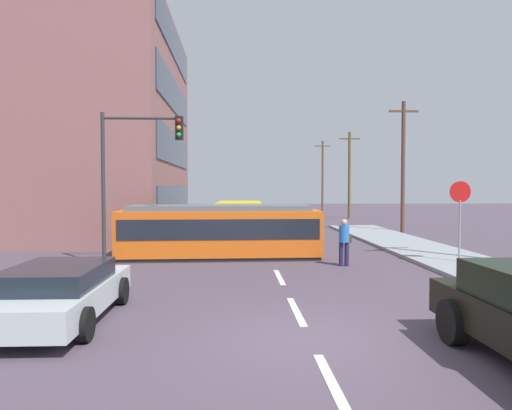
# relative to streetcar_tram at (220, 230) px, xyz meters

# --- Properties ---
(ground_plane) EXTENTS (120.00, 120.00, 0.00)m
(ground_plane) POSITION_rel_streetcar_tram_xyz_m (1.98, -0.18, -1.08)
(ground_plane) COLOR #4D414E
(sidewalk_curb_right) EXTENTS (3.20, 36.00, 0.14)m
(sidewalk_curb_right) POSITION_rel_streetcar_tram_xyz_m (8.78, -4.18, -1.01)
(sidewalk_curb_right) COLOR gray
(sidewalk_curb_right) RESTS_ON ground
(lane_stripe_0) EXTENTS (0.16, 2.40, 0.01)m
(lane_stripe_0) POSITION_rel_streetcar_tram_xyz_m (1.98, -12.18, -1.08)
(lane_stripe_0) COLOR silver
(lane_stripe_0) RESTS_ON ground
(lane_stripe_1) EXTENTS (0.16, 2.40, 0.01)m
(lane_stripe_1) POSITION_rel_streetcar_tram_xyz_m (1.98, -8.18, -1.08)
(lane_stripe_1) COLOR silver
(lane_stripe_1) RESTS_ON ground
(lane_stripe_2) EXTENTS (0.16, 2.40, 0.01)m
(lane_stripe_2) POSITION_rel_streetcar_tram_xyz_m (1.98, -4.18, -1.08)
(lane_stripe_2) COLOR silver
(lane_stripe_2) RESTS_ON ground
(lane_stripe_3) EXTENTS (0.16, 2.40, 0.01)m
(lane_stripe_3) POSITION_rel_streetcar_tram_xyz_m (1.98, 6.00, -1.08)
(lane_stripe_3) COLOR silver
(lane_stripe_3) RESTS_ON ground
(lane_stripe_4) EXTENTS (0.16, 2.40, 0.01)m
(lane_stripe_4) POSITION_rel_streetcar_tram_xyz_m (1.98, 12.00, -1.08)
(lane_stripe_4) COLOR silver
(lane_stripe_4) RESTS_ON ground
(corner_building) EXTENTS (18.05, 16.00, 12.80)m
(corner_building) POSITION_rel_streetcar_tram_xyz_m (-12.04, 10.23, 5.32)
(corner_building) COLOR #935F5C
(corner_building) RESTS_ON ground
(streetcar_tram) EXTENTS (7.90, 2.71, 2.09)m
(streetcar_tram) POSITION_rel_streetcar_tram_xyz_m (0.00, 0.00, 0.00)
(streetcar_tram) COLOR orange
(streetcar_tram) RESTS_ON ground
(city_bus) EXTENTS (2.70, 5.50, 1.94)m
(city_bus) POSITION_rel_streetcar_tram_xyz_m (0.86, 8.71, 0.03)
(city_bus) COLOR gold
(city_bus) RESTS_ON ground
(pedestrian_crossing) EXTENTS (0.46, 0.36, 1.67)m
(pedestrian_crossing) POSITION_rel_streetcar_tram_xyz_m (4.48, -2.20, -0.14)
(pedestrian_crossing) COLOR #262349
(pedestrian_crossing) RESTS_ON ground
(parked_sedan_near) EXTENTS (2.13, 4.60, 1.19)m
(parked_sedan_near) POSITION_rel_streetcar_tram_xyz_m (-3.07, -8.76, -0.46)
(parked_sedan_near) COLOR silver
(parked_sedan_near) RESTS_ON ground
(parked_sedan_mid) EXTENTS (2.05, 4.36, 1.19)m
(parked_sedan_mid) POSITION_rel_streetcar_tram_xyz_m (-3.35, 3.96, -0.46)
(parked_sedan_mid) COLOR #305328
(parked_sedan_mid) RESTS_ON ground
(stop_sign) EXTENTS (0.76, 0.07, 2.88)m
(stop_sign) POSITION_rel_streetcar_tram_xyz_m (8.66, -2.20, 1.11)
(stop_sign) COLOR gray
(stop_sign) RESTS_ON sidewalk_curb_right
(traffic_light_mast) EXTENTS (2.94, 0.33, 5.48)m
(traffic_light_mast) POSITION_rel_streetcar_tram_xyz_m (-3.02, -1.53, 2.74)
(traffic_light_mast) COLOR #333333
(traffic_light_mast) RESTS_ON ground
(utility_pole_mid) EXTENTS (1.80, 0.24, 8.03)m
(utility_pole_mid) POSITION_rel_streetcar_tram_xyz_m (10.91, 9.72, 3.12)
(utility_pole_mid) COLOR brown
(utility_pole_mid) RESTS_ON ground
(utility_pole_far) EXTENTS (1.80, 0.24, 7.68)m
(utility_pole_far) POSITION_rel_streetcar_tram_xyz_m (10.78, 22.68, 2.94)
(utility_pole_far) COLOR brown
(utility_pole_far) RESTS_ON ground
(utility_pole_distant) EXTENTS (1.80, 0.24, 8.14)m
(utility_pole_distant) POSITION_rel_streetcar_tram_xyz_m (10.77, 35.32, 3.17)
(utility_pole_distant) COLOR brown
(utility_pole_distant) RESTS_ON ground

